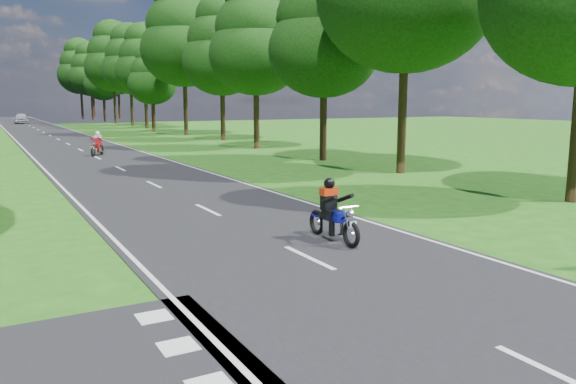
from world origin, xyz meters
TOP-DOWN VIEW (x-y plane):
  - ground at (0.00, 0.00)m, footprint 160.00×160.00m
  - main_road at (0.00, 50.00)m, footprint 7.00×140.00m
  - road_markings at (-0.14, 48.13)m, footprint 7.40×140.00m
  - treeline at (1.43, 60.06)m, footprint 40.00×115.35m
  - rider_near_blue at (1.27, 2.98)m, footprint 0.61×1.79m
  - rider_far_red at (0.27, 27.40)m, footprint 1.36×1.82m
  - distant_car at (-0.40, 82.50)m, footprint 2.16×4.65m

SIDE VIEW (x-z plane):
  - ground at x=0.00m, z-range 0.00..0.00m
  - main_road at x=0.00m, z-range 0.00..0.02m
  - road_markings at x=-0.14m, z-range 0.02..0.03m
  - rider_far_red at x=0.27m, z-range 0.02..1.49m
  - rider_near_blue at x=1.27m, z-range 0.02..1.51m
  - distant_car at x=-0.40m, z-range 0.02..1.56m
  - treeline at x=1.43m, z-range 0.86..15.65m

